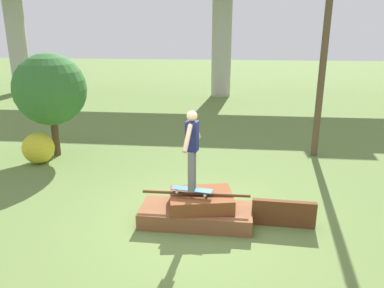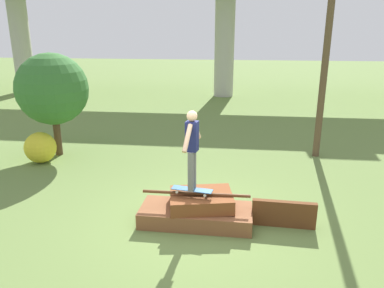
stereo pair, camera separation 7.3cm
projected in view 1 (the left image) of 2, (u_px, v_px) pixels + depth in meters
name	position (u px, v px, depth m)	size (l,w,h in m)	color
ground_plane	(196.00, 222.00, 7.67)	(80.00, 80.00, 0.00)	olive
scrap_pile	(198.00, 210.00, 7.61)	(2.27, 1.15, 0.68)	brown
scrap_plank_loose	(284.00, 213.00, 7.46)	(1.26, 0.19, 0.54)	#5B3319
skateboard	(192.00, 190.00, 7.40)	(0.84, 0.34, 0.09)	#23517F
skater	(192.00, 145.00, 7.13)	(0.26, 1.05, 1.58)	slate
utility_pole	(329.00, 9.00, 10.40)	(1.30, 0.20, 8.34)	brown
tree_behind_left	(50.00, 90.00, 11.11)	(2.13, 2.13, 3.13)	#4C3823
bush_yellow_flowering	(38.00, 148.00, 10.91)	(0.91, 0.91, 0.91)	gold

